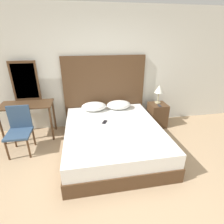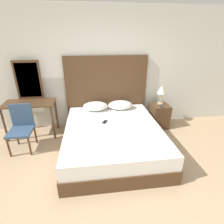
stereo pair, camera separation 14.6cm
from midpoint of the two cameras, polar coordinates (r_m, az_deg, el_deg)
The scene contains 13 objects.
ground_plane at distance 2.77m, azimuth 6.06°, elevation -25.69°, with size 16.00×16.00×0.00m, color tan.
wall_back at distance 4.15m, azimuth -0.53°, elevation 13.48°, with size 10.00×0.06×2.70m.
bed at distance 3.45m, azimuth 1.46°, elevation -8.45°, with size 1.81×2.13×0.51m.
headboard at distance 4.19m, azimuth -0.75°, elevation 6.47°, with size 1.90×0.05×1.69m.
pillow_left at distance 4.00m, azimuth -4.40°, elevation 1.90°, with size 0.56×0.38×0.19m.
pillow_right at distance 4.07m, azimuth 3.76°, elevation 2.30°, with size 0.56×0.38×0.19m.
phone_on_bed at distance 3.47m, azimuth -1.16°, elevation -3.25°, with size 0.13×0.17×0.01m.
nightstand at distance 4.44m, azimuth 16.15°, elevation -1.20°, with size 0.40×0.42×0.57m.
table_lamp at distance 4.30m, azimuth 16.82°, elevation 6.76°, with size 0.21×0.21×0.44m.
phone_on_nightstand at distance 4.23m, azimuth 16.84°, elevation 1.76°, with size 0.08×0.16×0.01m.
vanity_desk at distance 4.13m, azimuth -24.32°, elevation 1.19°, with size 1.05×0.54×0.78m.
vanity_mirror at distance 4.20m, azimuth -24.74°, elevation 9.38°, with size 0.54×0.03×0.84m.
chair at distance 3.79m, azimuth -26.51°, elevation -3.93°, with size 0.43×0.47×0.89m.
Camera 2 is at (-0.42, -1.74, 2.10)m, focal length 28.00 mm.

